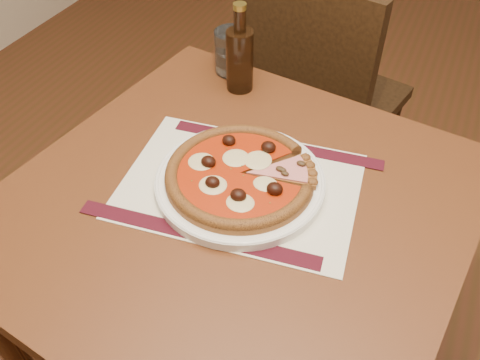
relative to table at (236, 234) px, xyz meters
name	(u,v)px	position (x,y,z in m)	size (l,w,h in m)	color
table	(236,234)	(0.00, 0.00, 0.00)	(0.90, 0.90, 0.75)	brown
chair_far	(315,92)	(-0.06, 0.72, -0.13)	(0.51, 0.51, 0.90)	black
placemat	(240,186)	(-0.01, 0.03, 0.10)	(0.43, 0.31, 0.00)	beige
plate	(240,182)	(-0.01, 0.03, 0.11)	(0.31, 0.31, 0.02)	white
pizza	(240,174)	(-0.01, 0.03, 0.13)	(0.28, 0.28, 0.04)	brown
ham_slice	(288,168)	(0.07, 0.09, 0.13)	(0.13, 0.10, 0.02)	brown
water_glass	(232,52)	(-0.19, 0.39, 0.15)	(0.08, 0.08, 0.10)	white
bottle	(240,57)	(-0.14, 0.33, 0.18)	(0.06, 0.06, 0.20)	black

